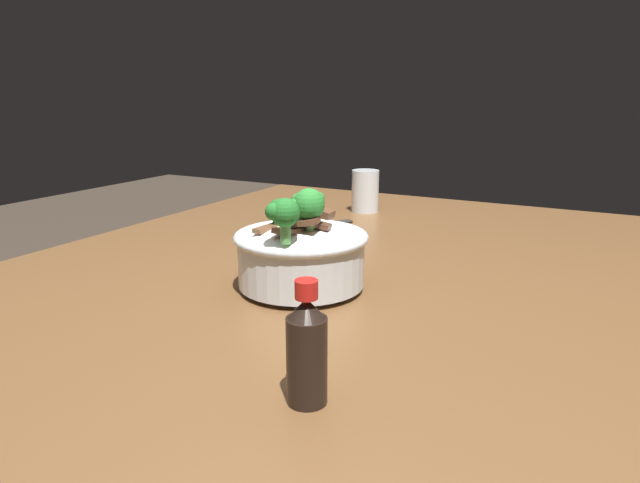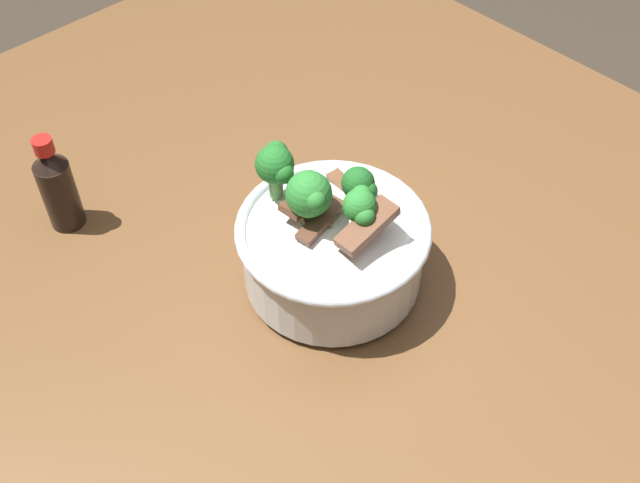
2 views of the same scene
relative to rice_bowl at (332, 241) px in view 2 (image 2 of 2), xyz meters
The scene contains 3 objects.
dining_table 0.20m from the rice_bowl, ahead, with size 1.49×1.08×0.82m.
rice_bowl is the anchor object (origin of this frame).
soy_sauce_bottle 0.32m from the rice_bowl, 149.44° to the right, with size 0.04×0.04×0.13m.
Camera 2 is at (0.30, -0.40, 1.49)m, focal length 43.63 mm.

